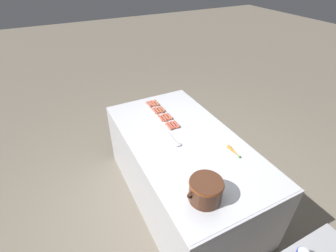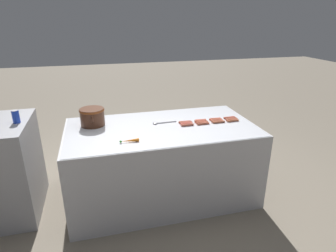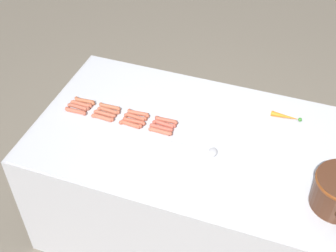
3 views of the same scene
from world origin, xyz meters
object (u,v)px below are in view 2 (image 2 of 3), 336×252
(hot_dog_2, at_px, (203,123))
(hot_dog_6, at_px, (202,122))
(carrot, at_px, (129,141))
(soda_can, at_px, (16,117))
(hot_dog_8, at_px, (231,119))
(hot_dog_4, at_px, (232,120))
(hot_dog_11, at_px, (186,123))
(hot_dog_7, at_px, (187,124))
(hot_dog_14, at_px, (200,120))
(hot_dog_1, at_px, (219,122))
(hot_dog_10, at_px, (201,121))
(hot_dog_3, at_px, (188,125))
(hot_dog_13, at_px, (215,119))
(serving_spoon, at_px, (159,123))
(hot_dog_9, at_px, (216,120))
(hot_dog_12, at_px, (229,118))
(bean_pot, at_px, (92,116))
(hot_dog_15, at_px, (185,122))
(hot_dog_0, at_px, (233,121))
(hot_dog_5, at_px, (217,121))

(hot_dog_2, xyz_separation_m, hot_dog_6, (0.04, -0.00, 0.00))
(carrot, xyz_separation_m, soda_can, (0.41, 1.02, 0.19))
(hot_dog_2, xyz_separation_m, hot_dog_8, (0.07, -0.36, 0.00))
(hot_dog_4, distance_m, carrot, 1.23)
(hot_dog_11, bearing_deg, soda_can, 87.32)
(hot_dog_4, distance_m, hot_dog_7, 0.54)
(hot_dog_14, distance_m, soda_can, 1.87)
(hot_dog_1, distance_m, hot_dog_7, 0.36)
(hot_dog_7, distance_m, hot_dog_10, 0.18)
(hot_dog_3, bearing_deg, hot_dog_13, -73.97)
(hot_dog_1, height_order, hot_dog_6, same)
(hot_dog_7, height_order, serving_spoon, hot_dog_7)
(hot_dog_7, relative_size, hot_dog_8, 1.00)
(hot_dog_3, relative_size, hot_dog_8, 1.00)
(serving_spoon, bearing_deg, hot_dog_8, -96.19)
(hot_dog_1, distance_m, hot_dog_10, 0.20)
(hot_dog_7, bearing_deg, hot_dog_10, -78.57)
(hot_dog_9, relative_size, hot_dog_12, 1.00)
(hot_dog_10, height_order, hot_dog_14, same)
(hot_dog_2, height_order, bean_pot, bean_pot)
(hot_dog_8, xyz_separation_m, hot_dog_15, (0.03, 0.54, 0.00))
(hot_dog_0, bearing_deg, hot_dog_12, -4.45)
(hot_dog_12, height_order, hot_dog_14, same)
(hot_dog_1, relative_size, hot_dog_10, 1.00)
(hot_dog_5, relative_size, hot_dog_12, 1.00)
(hot_dog_8, relative_size, hot_dog_10, 1.00)
(hot_dog_13, xyz_separation_m, soda_can, (0.04, 2.04, 0.19))
(hot_dog_12, bearing_deg, hot_dog_6, 101.13)
(hot_dog_0, distance_m, hot_dog_13, 0.20)
(carrot, bearing_deg, hot_dog_14, -66.55)
(carrot, bearing_deg, hot_dog_5, -73.68)
(hot_dog_0, distance_m, hot_dog_5, 0.18)
(carrot, bearing_deg, hot_dog_2, -72.68)
(hot_dog_1, xyz_separation_m, hot_dog_11, (0.07, 0.36, 0.00))
(hot_dog_1, relative_size, hot_dog_6, 1.00)
(hot_dog_3, relative_size, hot_dog_14, 1.00)
(hot_dog_12, bearing_deg, hot_dog_15, 90.54)
(hot_dog_2, relative_size, hot_dog_15, 1.00)
(hot_dog_0, relative_size, carrot, 0.79)
(hot_dog_10, relative_size, bean_pot, 0.44)
(hot_dog_15, distance_m, carrot, 0.75)
(hot_dog_14, height_order, carrot, carrot)
(hot_dog_0, relative_size, hot_dog_4, 1.00)
(hot_dog_4, relative_size, hot_dog_9, 1.00)
(hot_dog_6, bearing_deg, hot_dog_1, -100.48)
(hot_dog_2, distance_m, hot_dog_11, 0.19)
(hot_dog_2, distance_m, hot_dog_10, 0.07)
(hot_dog_7, xyz_separation_m, hot_dog_13, (0.07, -0.36, 0.00))
(hot_dog_1, xyz_separation_m, hot_dog_3, (-0.00, 0.36, 0.00))
(hot_dog_2, bearing_deg, hot_dog_13, -60.03)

